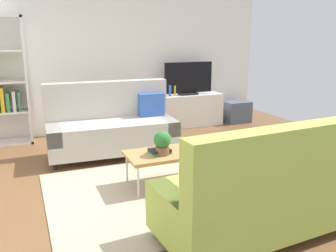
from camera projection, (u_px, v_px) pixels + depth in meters
name	position (u px, v px, depth m)	size (l,w,h in m)	color
ground_plane	(157.00, 181.00, 4.55)	(7.68, 7.68, 0.00)	brown
wall_far	(103.00, 54.00, 6.70)	(6.40, 0.12, 2.90)	white
area_rug	(174.00, 190.00, 4.28)	(2.90, 2.20, 0.01)	tan
couch_beige	(112.00, 126.00, 5.50)	(1.93, 0.92, 1.10)	#B2ADA3
couch_green	(264.00, 192.00, 3.21)	(1.95, 0.96, 1.10)	#A3BC4C
coffee_table	(171.00, 154.00, 4.38)	(1.10, 0.56, 0.42)	#B7844C
tv_console	(188.00, 110.00, 7.27)	(1.40, 0.44, 0.64)	silver
tv	(188.00, 79.00, 7.09)	(1.00, 0.20, 0.64)	black
storage_trunk	(237.00, 112.00, 7.61)	(0.52, 0.40, 0.44)	#4C5666
potted_plant	(163.00, 142.00, 4.24)	(0.20, 0.20, 0.29)	brown
table_book_0	(160.00, 152.00, 4.31)	(0.24, 0.18, 0.02)	#3F8C4C
table_book_1	(160.00, 150.00, 4.31)	(0.24, 0.18, 0.03)	#262626
vase_0	(160.00, 91.00, 6.99)	(0.12, 0.12, 0.20)	#B24C4C
bottle_0	(170.00, 91.00, 6.98)	(0.05, 0.05, 0.22)	#3359B2
bottle_1	(175.00, 91.00, 7.02)	(0.04, 0.04, 0.20)	gold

